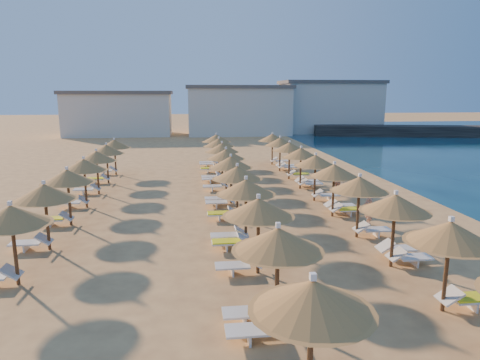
{
  "coord_description": "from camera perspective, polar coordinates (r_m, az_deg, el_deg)",
  "views": [
    {
      "loc": [
        -4.08,
        -19.88,
        6.22
      ],
      "look_at": [
        -1.26,
        4.0,
        1.3
      ],
      "focal_mm": 32.0,
      "sensor_mm": 36.0,
      "label": 1
    }
  ],
  "objects": [
    {
      "name": "beachgoer_c",
      "position": [
        27.43,
        12.83,
        -0.15
      ],
      "size": [
        0.82,
        0.99,
        1.58
      ],
      "primitive_type": "imported",
      "rotation": [
        0.0,
        0.0,
        -1.0
      ],
      "color": "tan",
      "rests_on": "ground"
    },
    {
      "name": "loungers",
      "position": [
        23.14,
        -0.19,
        -3.14
      ],
      "size": [
        15.92,
        29.97,
        0.66
      ],
      "color": "white",
      "rests_on": "ground"
    },
    {
      "name": "ground",
      "position": [
        21.23,
        4.68,
        -5.51
      ],
      "size": [
        220.0,
        220.0,
        0.0
      ],
      "primitive_type": "plane",
      "color": "#E5AC64",
      "rests_on": "ground"
    },
    {
      "name": "parasol_row_west",
      "position": [
        22.51,
        -0.83,
        1.63
      ],
      "size": [
        2.51,
        31.83,
        2.85
      ],
      "color": "brown",
      "rests_on": "ground"
    },
    {
      "name": "beachgoer_a",
      "position": [
        21.1,
        16.76,
        -3.37
      ],
      "size": [
        0.5,
        0.73,
        1.92
      ],
      "primitive_type": "imported",
      "rotation": [
        0.0,
        0.0,
        -1.63
      ],
      "color": "tan",
      "rests_on": "ground"
    },
    {
      "name": "jetty",
      "position": [
        67.95,
        22.7,
        6.05
      ],
      "size": [
        30.17,
        10.19,
        1.5
      ],
      "primitive_type": "cube",
      "rotation": [
        0.0,
        0.0,
        -0.21
      ],
      "color": "black",
      "rests_on": "ground"
    },
    {
      "name": "hotel_blocks",
      "position": [
        66.43,
        -0.09,
        9.39
      ],
      "size": [
        48.26,
        10.84,
        8.1
      ],
      "color": "beige",
      "rests_on": "ground"
    },
    {
      "name": "parasol_row_east",
      "position": [
        23.52,
        11.17,
        1.84
      ],
      "size": [
        2.51,
        31.83,
        2.85
      ],
      "color": "brown",
      "rests_on": "ground"
    },
    {
      "name": "parasol_row_inland",
      "position": [
        24.67,
        -20.09,
        1.8
      ],
      "size": [
        2.51,
        22.05,
        2.85
      ],
      "color": "brown",
      "rests_on": "ground"
    }
  ]
}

